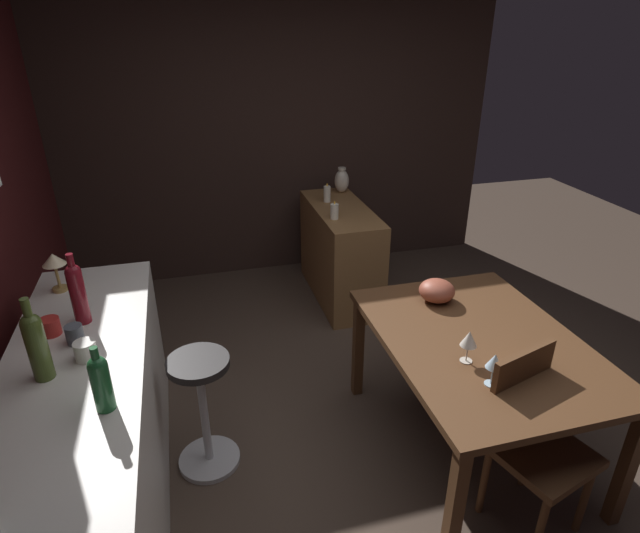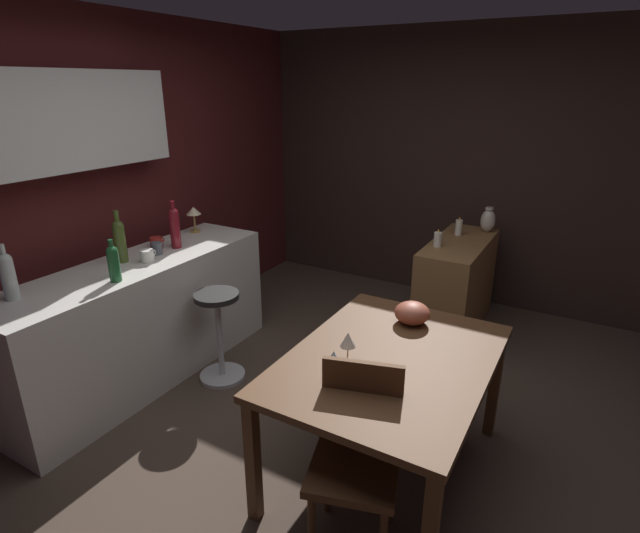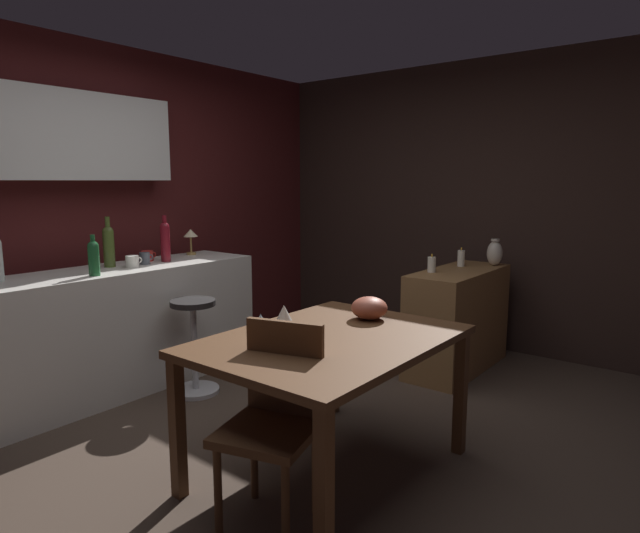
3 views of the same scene
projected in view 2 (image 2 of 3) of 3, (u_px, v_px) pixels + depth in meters
name	position (u px, v px, depth m)	size (l,w,h in m)	color
ground_plane	(336.00, 430.00, 3.16)	(9.00, 9.00, 0.00)	#47382D
wall_kitchen_back	(83.00, 181.00, 3.58)	(5.20, 0.33, 2.60)	#4C1919
wall_side_right	(432.00, 167.00, 4.91)	(0.10, 4.40, 2.60)	#33231E
dining_table	(390.00, 370.00, 2.60)	(1.35, 0.99, 0.74)	#56351E
kitchen_counter	(142.00, 321.00, 3.61)	(2.10, 0.60, 0.90)	silver
sideboard_cabinet	(456.00, 286.00, 4.33)	(1.10, 0.44, 0.82)	olive
chair_near_window	(357.00, 451.00, 2.28)	(0.50, 0.50, 0.89)	#56351E
bar_stool	(219.00, 334.00, 3.59)	(0.34, 0.34, 0.69)	#262323
wine_glass_left	(334.00, 359.00, 2.33)	(0.08, 0.08, 0.16)	silver
wine_glass_right	(348.00, 340.00, 2.49)	(0.08, 0.08, 0.17)	silver
fruit_bowl	(412.00, 313.00, 2.92)	(0.21, 0.21, 0.13)	#9E4C38
wine_bottle_green	(113.00, 262.00, 3.10)	(0.07, 0.07, 0.28)	#1E592D
wine_bottle_olive	(120.00, 239.00, 3.42)	(0.08, 0.08, 0.37)	#475623
wine_bottle_clear	(8.00, 274.00, 2.82)	(0.08, 0.08, 0.34)	silver
wine_bottle_ruby	(175.00, 226.00, 3.72)	(0.07, 0.07, 0.36)	maroon
cup_red	(156.00, 242.00, 3.76)	(0.13, 0.09, 0.08)	red
cup_slate	(157.00, 248.00, 3.62)	(0.11, 0.08, 0.09)	#515660
cup_white	(147.00, 256.00, 3.47)	(0.13, 0.09, 0.09)	white
counter_lamp	(194.00, 213.00, 4.11)	(0.12, 0.12, 0.22)	#A58447
pillar_candle_tall	(459.00, 227.00, 4.35)	(0.06, 0.06, 0.16)	white
pillar_candle_short	(438.00, 239.00, 4.04)	(0.06, 0.06, 0.15)	white
vase_ceramic_ivory	(488.00, 220.00, 4.42)	(0.13, 0.13, 0.23)	beige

